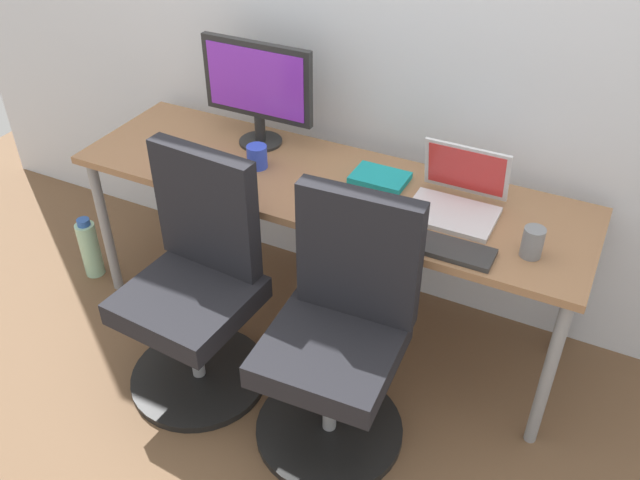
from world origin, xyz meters
The scene contains 14 objects.
ground_plane centered at (0.00, 0.00, 0.00)m, with size 5.28×5.28×0.00m, color brown.
desk centered at (0.00, 0.00, 0.64)m, with size 2.01×0.59×0.70m.
office_chair_left centered at (-0.29, -0.48, 0.42)m, with size 0.54×0.54×0.94m.
office_chair_right centered at (0.29, -0.48, 0.42)m, with size 0.54×0.54×0.94m.
water_bottle_on_floor centered at (-1.13, -0.21, 0.15)m, with size 0.09×0.09×0.31m.
desktop_monitor centered at (-0.38, 0.15, 0.95)m, with size 0.48×0.18×0.43m.
open_laptop centered at (0.50, 0.04, 0.76)m, with size 0.31×0.27×0.22m.
keyboard_by_monitor centered at (-0.39, -0.22, 0.71)m, with size 0.34×0.12×0.02m, color #B7B7B7.
keyboard_by_laptop centered at (0.54, -0.22, 0.71)m, with size 0.34×0.12×0.02m, color #2D2D2D.
mouse_by_monitor centered at (0.17, -0.08, 0.72)m, with size 0.06×0.10×0.03m, color #B7B7B7.
mouse_by_laptop centered at (0.11, -0.23, 0.72)m, with size 0.06×0.10×0.03m, color silver.
coffee_mug centered at (-0.29, -0.02, 0.75)m, with size 0.08×0.08×0.09m, color blue.
pen_cup centered at (0.80, -0.12, 0.76)m, with size 0.07×0.07×0.10m, color slate.
notebook centered at (0.18, 0.09, 0.72)m, with size 0.21×0.15×0.03m, color teal.
Camera 1 is at (0.97, -1.98, 2.04)m, focal length 37.87 mm.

